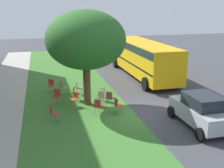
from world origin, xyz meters
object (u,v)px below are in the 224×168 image
Objects in this scene: street_tree at (86,40)px; parked_car at (201,110)px; chair_0 at (101,98)px; chair_4 at (118,105)px; chair_10 at (53,113)px; chair_11 at (74,98)px; chair_1 at (57,95)px; chair_2 at (102,93)px; chair_7 at (99,106)px; chair_8 at (63,87)px; chair_9 at (78,87)px; chair_6 at (75,92)px; chair_5 at (51,85)px; school_bus at (143,56)px; chair_3 at (110,97)px.

parked_car is (-4.66, -4.85, -3.03)m from street_tree.
chair_4 is at bearing -154.43° from chair_0.
chair_11 is (2.08, -1.33, 0.00)m from chair_10.
chair_1 and chair_2 have the same top height.
street_tree is 6.36× the size of chair_11.
chair_7 and chair_8 have the same top height.
chair_9 is at bearing -13.62° from chair_11.
chair_2 is (0.37, -1.00, -3.35)m from street_tree.
chair_6 is 1.17m from chair_11.
parked_car is at bearing -108.43° from chair_10.
chair_1 is 1.00× the size of chair_8.
chair_2 is at bearing -108.54° from chair_6.
chair_6 is 0.24× the size of parked_car.
chair_10 is at bearing 95.45° from chair_4.
chair_10 is 2.47m from chair_11.
chair_7 is 0.24× the size of parked_car.
chair_0 is at bearing -160.39° from chair_9.
chair_6 is at bearing -146.32° from chair_5.
school_bus is (8.01, -7.83, 1.24)m from chair_10.
chair_10 is at bearing 154.33° from chair_6.
street_tree is 6.36× the size of chair_0.
chair_2 and chair_7 have the same top height.
chair_2 is 2.38m from chair_7.
street_tree reaches higher than chair_7.
chair_1 is at bearing 39.42° from chair_7.
chair_9 is (4.06, 1.62, 0.00)m from chair_4.
chair_5 and chair_8 have the same top height.
chair_11 is (-0.24, 0.82, -3.35)m from street_tree.
chair_4 is (-1.40, -0.67, 0.00)m from chair_0.
chair_3 is 2.11m from chair_11.
school_bus is at bearing -55.80° from chair_1.
chair_0 is at bearing 45.65° from parked_car.
street_tree is at bearing -150.48° from chair_8.
chair_4 is at bearing -171.28° from chair_2.
chair_7 is (-4.95, -2.32, 0.00)m from chair_5.
chair_6 is (1.58, 1.84, 0.00)m from chair_3.
chair_0 is at bearing -116.13° from chair_1.
chair_0 is at bearing 82.11° from chair_3.
chair_9 is at bearing -23.30° from chair_10.
chair_11 is (1.75, 2.18, 0.00)m from chair_4.
chair_1 is at bearing 124.20° from school_bus.
chair_10 is (-1.65, 3.39, 0.00)m from chair_3.
chair_4 is 4.40m from parked_car.
chair_8 is 1.00× the size of chair_9.
school_bus reaches higher than chair_2.
street_tree is 6.36× the size of chair_3.
chair_11 is (0.43, 2.06, 0.00)m from chair_3.
chair_2 is (0.96, -0.31, 0.00)m from chair_0.
chair_11 is (-2.31, 0.56, 0.00)m from chair_9.
chair_4 is 1.00× the size of chair_8.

